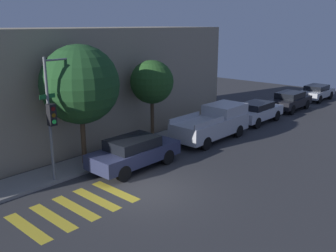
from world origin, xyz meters
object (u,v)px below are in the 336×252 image
Objects in this scene: tree_midblock at (152,82)px; sedan_middle at (257,111)px; traffic_light_pole at (59,102)px; pickup_truck at (213,123)px; sedan_far_end at (290,100)px; sedan_tail_of_row at (317,92)px; sedan_near_corner at (134,152)px; tree_near_corner at (80,85)px.

sedan_middle is at bearing -13.93° from tree_midblock.
pickup_truck is at bearing -7.71° from traffic_light_pole.
sedan_far_end is 13.86m from tree_midblock.
tree_midblock is (-18.88, 2.04, 2.79)m from sedan_tail_of_row.
sedan_tail_of_row is (10.64, 0.00, -0.03)m from sedan_middle.
sedan_near_corner is at bearing -148.24° from tree_midblock.
traffic_light_pole is 14.85m from sedan_middle.
pickup_truck is at bearing -0.00° from sedan_near_corner.
sedan_middle is (14.55, -1.27, -2.72)m from traffic_light_pole.
pickup_truck is 10.37m from sedan_far_end.
sedan_far_end is at bearing -8.65° from tree_midblock.
tree_midblock is (-8.24, 2.04, 2.75)m from sedan_middle.
pickup_truck is 4.48m from tree_midblock.
tree_midblock is at bearing 31.76° from sedan_near_corner.
sedan_near_corner is at bearing -180.00° from sedan_middle.
tree_midblock is at bearing 166.07° from sedan_middle.
sedan_tail_of_row is at bearing -4.95° from tree_near_corner.
tree_midblock is (-13.43, 2.04, 2.75)m from sedan_far_end.
sedan_tail_of_row is 0.73× the size of tree_near_corner.
sedan_tail_of_row is at bearing 0.00° from pickup_truck.
sedan_far_end reaches higher than sedan_middle.
tree_near_corner reaches higher than pickup_truck.
pickup_truck is 1.23× the size of sedan_far_end.
pickup_truck is at bearing -180.00° from sedan_far_end.
tree_near_corner is (-18.12, 2.04, 3.17)m from sedan_far_end.
pickup_truck is at bearing -180.00° from sedan_tail_of_row.
traffic_light_pole is 1.17× the size of sedan_near_corner.
tree_near_corner is 1.22× the size of tree_midblock.
sedan_tail_of_row is (5.45, 0.00, -0.04)m from sedan_far_end.
sedan_middle is at bearing 0.00° from sedan_near_corner.
pickup_truck is 1.11× the size of tree_midblock.
pickup_truck reaches higher than sedan_far_end.
sedan_near_corner is 0.79× the size of tree_near_corner.
sedan_near_corner reaches higher than sedan_far_end.
traffic_light_pole reaches higher than sedan_far_end.
tree_near_corner is (-12.92, 2.04, 3.17)m from sedan_middle.
sedan_tail_of_row is 19.20m from tree_midblock.
sedan_tail_of_row is 0.89× the size of tree_midblock.
sedan_far_end is at bearing -6.43° from tree_near_corner.
sedan_near_corner is 11.54m from sedan_middle.
sedan_middle is 10.64m from sedan_tail_of_row.
sedan_tail_of_row is at bearing 0.00° from sedan_middle.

